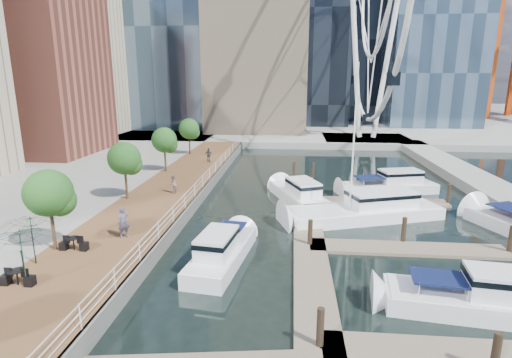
% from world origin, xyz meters
% --- Properties ---
extents(ground, '(520.00, 520.00, 0.00)m').
position_xyz_m(ground, '(0.00, 0.00, 0.00)').
color(ground, black).
rests_on(ground, ground).
extents(boardwalk, '(6.00, 60.00, 1.00)m').
position_xyz_m(boardwalk, '(-9.00, 15.00, 0.50)').
color(boardwalk, brown).
rests_on(boardwalk, ground).
extents(seawall, '(0.25, 60.00, 1.00)m').
position_xyz_m(seawall, '(-6.00, 15.00, 0.50)').
color(seawall, '#595954').
rests_on(seawall, ground).
extents(land_far, '(200.00, 114.00, 1.00)m').
position_xyz_m(land_far, '(0.00, 102.00, 0.50)').
color(land_far, gray).
rests_on(land_far, ground).
extents(breakwater, '(4.00, 60.00, 1.00)m').
position_xyz_m(breakwater, '(20.00, 20.00, 0.50)').
color(breakwater, gray).
rests_on(breakwater, ground).
extents(pier, '(14.00, 12.00, 1.00)m').
position_xyz_m(pier, '(14.00, 52.00, 0.50)').
color(pier, gray).
rests_on(pier, ground).
extents(railing, '(0.10, 60.00, 1.05)m').
position_xyz_m(railing, '(-6.10, 15.00, 1.52)').
color(railing, white).
rests_on(railing, boardwalk).
extents(floating_docks, '(16.00, 34.00, 2.60)m').
position_xyz_m(floating_docks, '(7.97, 9.98, 0.49)').
color(floating_docks, '#6D6051').
rests_on(floating_docks, ground).
extents(street_trees, '(2.60, 42.60, 4.60)m').
position_xyz_m(street_trees, '(-11.40, 14.00, 4.29)').
color(street_trees, '#3F2B1C').
rests_on(street_trees, ground).
extents(yacht_foreground, '(9.40, 3.62, 2.15)m').
position_xyz_m(yacht_foreground, '(10.40, 1.19, 0.00)').
color(yacht_foreground, white).
rests_on(yacht_foreground, ground).
extents(pedestrian_near, '(0.83, 0.81, 1.92)m').
position_xyz_m(pedestrian_near, '(-8.23, 6.03, 1.96)').
color(pedestrian_near, '#444359').
rests_on(pedestrian_near, boardwalk).
extents(pedestrian_mid, '(0.69, 0.84, 1.62)m').
position_xyz_m(pedestrian_mid, '(-8.18, 15.87, 1.81)').
color(pedestrian_mid, gray).
rests_on(pedestrian_mid, boardwalk).
extents(pedestrian_far, '(1.02, 0.62, 1.62)m').
position_xyz_m(pedestrian_far, '(-7.94, 29.39, 1.81)').
color(pedestrian_far, '#333640').
rests_on(pedestrian_far, boardwalk).
extents(moored_yachts, '(25.72, 32.32, 11.50)m').
position_xyz_m(moored_yachts, '(8.02, 12.68, 0.00)').
color(moored_yachts, white).
rests_on(moored_yachts, ground).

